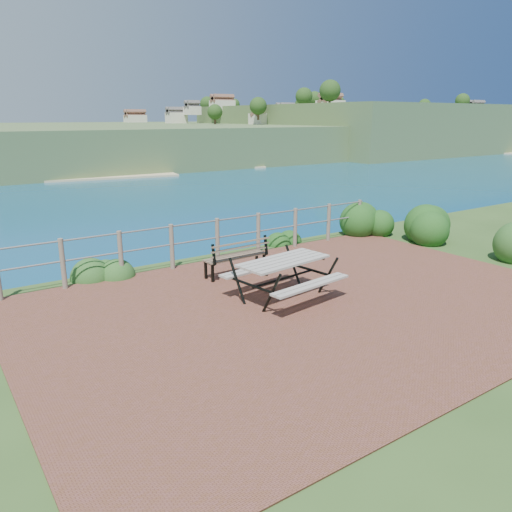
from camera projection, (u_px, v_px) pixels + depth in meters
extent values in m
cube|color=brown|center=(312.00, 304.00, 8.99)|extent=(10.00, 7.00, 0.12)
cylinder|color=#6B5B4C|center=(63.00, 264.00, 9.62)|extent=(0.10, 0.10, 1.00)
cylinder|color=#6B5B4C|center=(121.00, 255.00, 10.25)|extent=(0.10, 0.10, 1.00)
cylinder|color=#6B5B4C|center=(172.00, 247.00, 10.88)|extent=(0.10, 0.10, 1.00)
cylinder|color=#6B5B4C|center=(217.00, 240.00, 11.50)|extent=(0.10, 0.10, 1.00)
cylinder|color=#6B5B4C|center=(258.00, 233.00, 12.13)|extent=(0.10, 0.10, 1.00)
cylinder|color=#6B5B4C|center=(295.00, 227.00, 12.76)|extent=(0.10, 0.10, 1.00)
cylinder|color=#6B5B4C|center=(329.00, 222.00, 13.39)|extent=(0.10, 0.10, 1.00)
cylinder|color=#6B5B4C|center=(359.00, 218.00, 14.01)|extent=(0.10, 0.10, 1.00)
cylinder|color=slate|center=(217.00, 220.00, 11.38)|extent=(9.40, 0.04, 0.04)
cylinder|color=slate|center=(217.00, 238.00, 11.49)|extent=(9.40, 0.04, 0.04)
cube|color=#435F2F|center=(251.00, 135.00, 253.60)|extent=(260.00, 180.00, 12.00)
cube|color=#435F2F|center=(392.00, 127.00, 253.53)|extent=(160.00, 120.00, 20.00)
cube|color=beige|center=(358.00, 159.00, 182.27)|extent=(209.53, 114.73, 0.50)
cube|color=#9B958B|center=(284.00, 261.00, 9.04)|extent=(1.82, 0.94, 0.04)
cube|color=#9B958B|center=(283.00, 276.00, 9.12)|extent=(1.76, 0.48, 0.04)
cube|color=#9B958B|center=(283.00, 276.00, 9.12)|extent=(1.76, 0.48, 0.04)
cylinder|color=black|center=(283.00, 278.00, 9.13)|extent=(1.50, 0.24, 0.04)
cube|color=brown|center=(236.00, 257.00, 10.50)|extent=(1.43, 0.41, 0.03)
cube|color=brown|center=(235.00, 245.00, 10.44)|extent=(1.42, 0.16, 0.32)
cube|color=black|center=(236.00, 266.00, 10.56)|extent=(0.05, 0.05, 0.39)
cube|color=black|center=(236.00, 266.00, 10.56)|extent=(0.05, 0.05, 0.39)
cube|color=black|center=(236.00, 266.00, 10.56)|extent=(0.05, 0.05, 0.39)
cube|color=black|center=(236.00, 266.00, 10.56)|extent=(0.05, 0.05, 0.39)
ellipsoid|color=#1B4816|center=(430.00, 241.00, 13.49)|extent=(1.33, 1.33, 1.89)
ellipsoid|color=#1B4816|center=(365.00, 234.00, 14.37)|extent=(1.11, 1.11, 1.59)
ellipsoid|color=#275720|center=(105.00, 277.00, 10.48)|extent=(0.85, 0.85, 0.62)
ellipsoid|color=#1B4816|center=(283.00, 243.00, 13.37)|extent=(0.71, 0.71, 0.43)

